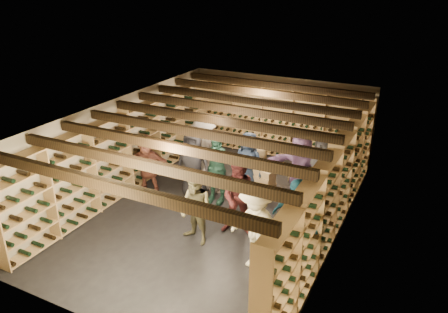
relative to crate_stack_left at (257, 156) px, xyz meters
name	(u,v)px	position (x,y,z in m)	size (l,w,h in m)	color
ground	(218,212)	(0.12, -2.60, -0.42)	(8.00, 8.00, 0.00)	black
walls	(218,165)	(0.12, -2.60, 0.78)	(5.52, 8.02, 2.40)	tan
ceiling	(218,114)	(0.12, -2.60, 1.98)	(5.50, 8.00, 0.01)	beige
ceiling_joists	(218,120)	(0.12, -2.60, 1.84)	(5.40, 7.12, 0.18)	black
wine_rack_left	(127,151)	(-2.45, -2.60, 0.65)	(0.32, 7.50, 2.15)	#A77E51
wine_rack_right	(331,194)	(2.69, -2.60, 0.65)	(0.32, 7.50, 2.15)	#A77E51
wine_rack_back	(277,122)	(0.12, 1.23, 0.65)	(4.70, 0.30, 2.15)	#A77E51
crate_stack_left	(257,156)	(0.00, 0.00, 0.00)	(0.56, 0.44, 0.85)	#A18555
crate_stack_right	(264,182)	(0.74, -1.30, -0.08)	(0.57, 0.45, 0.68)	#A18555
crate_loose	(298,177)	(1.25, -0.09, -0.34)	(0.50, 0.33, 0.17)	#A18555
person_0	(193,165)	(-0.74, -2.25, 0.46)	(0.87, 0.56, 1.77)	black
person_2	(196,209)	(0.28, -3.89, 0.34)	(0.74, 0.58, 1.52)	brown
person_3	(256,227)	(1.70, -4.12, 0.45)	(1.13, 0.65, 1.75)	beige
person_4	(295,223)	(2.30, -3.69, 0.48)	(1.06, 0.44, 1.80)	#1F6284
person_5	(147,163)	(-1.99, -2.41, 0.33)	(1.39, 0.44, 1.50)	brown
person_6	(248,163)	(0.33, -1.36, 0.38)	(0.78, 0.51, 1.60)	#1E2B43
person_7	(216,164)	(-0.43, -1.68, 0.33)	(0.55, 0.36, 1.50)	gray
person_8	(241,197)	(0.95, -3.17, 0.43)	(0.83, 0.65, 1.71)	#491C1D
person_9	(203,150)	(-0.99, -1.31, 0.47)	(1.15, 0.66, 1.78)	beige
person_10	(216,168)	(-0.17, -2.16, 0.45)	(1.03, 0.43, 1.76)	#1F4435
person_11	(300,168)	(1.64, -1.30, 0.48)	(1.68, 0.53, 1.81)	slate
person_12	(323,171)	(2.19, -1.30, 0.52)	(0.92, 0.60, 1.89)	#343438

